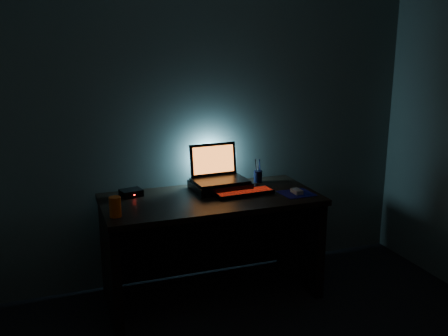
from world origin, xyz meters
name	(u,v)px	position (x,y,z in m)	size (l,w,h in m)	color
room	(347,193)	(0.00, 0.00, 1.25)	(3.50, 4.00, 2.50)	black
desk	(209,229)	(0.00, 1.67, 0.49)	(1.50, 0.70, 0.75)	black
riser	(220,186)	(0.12, 1.76, 0.78)	(0.40, 0.30, 0.06)	black
laptop	(217,172)	(0.11, 1.81, 0.87)	(0.39, 0.30, 0.26)	black
keyboard	(244,193)	(0.24, 1.59, 0.76)	(0.43, 0.16, 0.03)	black
mousepad	(297,193)	(0.59, 1.48, 0.75)	(0.22, 0.20, 0.00)	#0C0D55
mouse	(297,191)	(0.59, 1.48, 0.77)	(0.06, 0.09, 0.03)	gray
pen_cup	(258,176)	(0.45, 1.85, 0.80)	(0.06, 0.06, 0.09)	black
juice_glass	(115,207)	(-0.68, 1.44, 0.81)	(0.07, 0.07, 0.13)	#EE550C
router	(131,193)	(-0.52, 1.82, 0.77)	(0.17, 0.14, 0.05)	black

